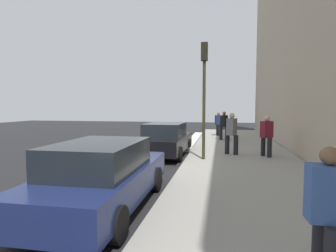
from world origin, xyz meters
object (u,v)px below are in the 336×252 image
(pedestrian_blue_coat, at_px, (327,212))
(pedestrian_black_coat, at_px, (224,125))
(pedestrian_burgundy_coat, at_px, (267,135))
(pedestrian_grey_coat, at_px, (232,132))
(traffic_light_pole, at_px, (204,82))
(rolling_suitcase, at_px, (227,135))
(pedestrian_navy_coat, at_px, (218,123))
(parked_car_navy, at_px, (103,176))
(parked_car_black, at_px, (166,139))

(pedestrian_blue_coat, xyz_separation_m, pedestrian_black_coat, (14.21, 1.03, 0.08))
(pedestrian_burgundy_coat, height_order, pedestrian_grey_coat, pedestrian_grey_coat)
(pedestrian_black_coat, height_order, traffic_light_pole, traffic_light_pole)
(pedestrian_grey_coat, bearing_deg, rolling_suitcase, 0.83)
(pedestrian_grey_coat, xyz_separation_m, traffic_light_pole, (-1.35, 1.14, 2.12))
(pedestrian_navy_coat, bearing_deg, parked_car_navy, 170.90)
(pedestrian_navy_coat, bearing_deg, pedestrian_black_coat, -171.77)
(parked_car_navy, xyz_separation_m, parked_car_black, (6.76, -0.04, -0.00))
(pedestrian_grey_coat, bearing_deg, pedestrian_burgundy_coat, -101.35)
(pedestrian_navy_coat, bearing_deg, pedestrian_blue_coat, -175.24)
(parked_car_black, distance_m, pedestrian_black_coat, 5.99)
(pedestrian_grey_coat, relative_size, rolling_suitcase, 1.99)
(parked_car_navy, bearing_deg, parked_car_black, -0.36)
(parked_car_black, bearing_deg, traffic_light_pole, -125.37)
(pedestrian_blue_coat, distance_m, pedestrian_black_coat, 14.25)
(pedestrian_black_coat, xyz_separation_m, pedestrian_grey_coat, (-5.28, -0.28, 0.02))
(parked_car_navy, distance_m, pedestrian_blue_coat, 4.30)
(traffic_light_pole, bearing_deg, pedestrian_navy_coat, -3.12)
(pedestrian_navy_coat, relative_size, pedestrian_grey_coat, 0.93)
(pedestrian_burgundy_coat, height_order, pedestrian_blue_coat, pedestrian_burgundy_coat)
(pedestrian_burgundy_coat, bearing_deg, rolling_suitcase, 13.98)
(parked_car_navy, relative_size, pedestrian_grey_coat, 2.54)
(parked_car_navy, height_order, pedestrian_burgundy_coat, pedestrian_burgundy_coat)
(pedestrian_blue_coat, relative_size, traffic_light_pole, 0.36)
(pedestrian_navy_coat, relative_size, pedestrian_blue_coat, 1.03)
(parked_car_black, distance_m, rolling_suitcase, 6.50)
(rolling_suitcase, bearing_deg, parked_car_black, 153.87)
(pedestrian_navy_coat, height_order, rolling_suitcase, pedestrian_navy_coat)
(traffic_light_pole, xyz_separation_m, rolling_suitcase, (7.11, -1.06, -2.81))
(parked_car_black, xyz_separation_m, traffic_light_pole, (-1.28, -1.80, 2.49))
(pedestrian_blue_coat, bearing_deg, pedestrian_black_coat, 4.14)
(rolling_suitcase, bearing_deg, pedestrian_burgundy_coat, -166.02)
(parked_car_navy, relative_size, pedestrian_black_coat, 2.58)
(pedestrian_blue_coat, height_order, pedestrian_grey_coat, pedestrian_grey_coat)
(parked_car_navy, height_order, traffic_light_pole, traffic_light_pole)
(pedestrian_blue_coat, bearing_deg, pedestrian_grey_coat, 4.81)
(pedestrian_grey_coat, height_order, rolling_suitcase, pedestrian_grey_coat)
(parked_car_black, height_order, pedestrian_navy_coat, pedestrian_navy_coat)
(pedestrian_blue_coat, relative_size, pedestrian_black_coat, 0.92)
(pedestrian_black_coat, xyz_separation_m, traffic_light_pole, (-6.63, 0.87, 2.14))
(parked_car_navy, height_order, pedestrian_navy_coat, pedestrian_navy_coat)
(pedestrian_navy_coat, height_order, pedestrian_blue_coat, pedestrian_navy_coat)
(pedestrian_blue_coat, distance_m, pedestrian_grey_coat, 8.97)
(traffic_light_pole, bearing_deg, pedestrian_blue_coat, -165.97)
(parked_car_black, relative_size, traffic_light_pole, 0.96)
(pedestrian_black_coat, xyz_separation_m, rolling_suitcase, (0.48, -0.19, -0.68))
(pedestrian_grey_coat, relative_size, traffic_light_pole, 0.40)
(parked_car_navy, distance_m, pedestrian_navy_coat, 14.83)
(parked_car_black, height_order, pedestrian_black_coat, pedestrian_black_coat)
(pedestrian_blue_coat, bearing_deg, traffic_light_pole, 14.03)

